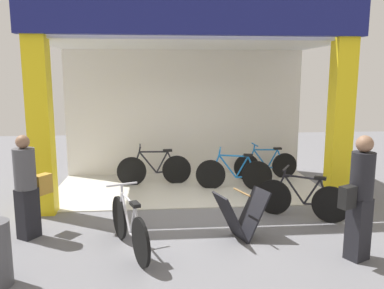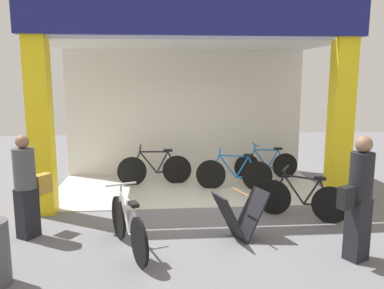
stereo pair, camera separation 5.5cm
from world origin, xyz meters
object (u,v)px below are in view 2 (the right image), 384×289
object	(u,v)px
bicycle_inside_2	(266,165)
sandwich_board_sign	(240,215)
bicycle_inside_1	(234,174)
pedestrian_0	(359,197)
bicycle_inside_0	(155,169)
bicycle_parked_1	(128,226)
pedestrian_1	(27,185)
bicycle_parked_0	(301,199)

from	to	relation	value
bicycle_inside_2	sandwich_board_sign	world-z (taller)	bicycle_inside_2
bicycle_inside_1	bicycle_inside_2	world-z (taller)	bicycle_inside_1
pedestrian_0	bicycle_inside_0	bearing A→B (deg)	124.80
bicycle_inside_2	pedestrian_0	size ratio (longest dim) A/B	0.92
bicycle_parked_1	pedestrian_1	size ratio (longest dim) A/B	0.98
bicycle_inside_2	bicycle_inside_0	bearing A→B (deg)	-173.47
bicycle_inside_2	pedestrian_1	size ratio (longest dim) A/B	0.98
bicycle_inside_1	pedestrian_0	bearing A→B (deg)	-73.31
bicycle_inside_0	bicycle_inside_1	bearing A→B (deg)	-17.62
bicycle_inside_0	pedestrian_0	bearing A→B (deg)	-55.20
bicycle_inside_1	bicycle_parked_1	distance (m)	3.68
bicycle_parked_0	pedestrian_0	world-z (taller)	pedestrian_0
sandwich_board_sign	bicycle_inside_0	bearing A→B (deg)	112.90
bicycle_parked_0	bicycle_parked_1	size ratio (longest dim) A/B	0.89
bicycle_inside_1	bicycle_parked_0	bearing A→B (deg)	-65.34
bicycle_parked_1	pedestrian_0	distance (m)	3.29
pedestrian_1	pedestrian_0	bearing A→B (deg)	-14.04
bicycle_parked_1	pedestrian_1	bearing A→B (deg)	157.59
sandwich_board_sign	bicycle_inside_2	bearing A→B (deg)	68.83
bicycle_inside_1	pedestrian_1	xyz separation A→B (m)	(-3.76, -2.33, 0.47)
bicycle_parked_0	bicycle_parked_1	distance (m)	3.20
bicycle_inside_0	pedestrian_1	bearing A→B (deg)	-124.10
bicycle_parked_1	sandwich_board_sign	world-z (taller)	bicycle_parked_1
pedestrian_0	pedestrian_1	bearing A→B (deg)	165.96
bicycle_inside_1	pedestrian_1	size ratio (longest dim) A/B	1.02
sandwich_board_sign	bicycle_parked_1	bearing A→B (deg)	-170.35
bicycle_inside_2	bicycle_parked_0	size ratio (longest dim) A/B	1.12
bicycle_parked_0	pedestrian_0	distance (m)	1.74
pedestrian_0	pedestrian_1	xyz separation A→B (m)	(-4.82, 1.21, -0.07)
bicycle_inside_2	sandwich_board_sign	distance (m)	3.85
bicycle_inside_0	bicycle_inside_2	bearing A→B (deg)	6.53
bicycle_inside_2	pedestrian_0	xyz separation A→B (m)	(0.08, -4.42, 0.56)
pedestrian_1	bicycle_parked_0	bearing A→B (deg)	5.34
bicycle_inside_0	bicycle_parked_1	distance (m)	3.59
bicycle_inside_2	bicycle_parked_1	bearing A→B (deg)	-128.74
bicycle_inside_0	pedestrian_1	distance (m)	3.53
bicycle_inside_2	bicycle_parked_1	distance (m)	4.98
bicycle_inside_0	bicycle_parked_0	xyz separation A→B (m)	(2.67, -2.47, -0.02)
bicycle_inside_0	bicycle_inside_2	distance (m)	2.79
bicycle_inside_1	pedestrian_0	distance (m)	3.73
bicycle_parked_1	bicycle_inside_0	bearing A→B (deg)	84.50
bicycle_parked_1	pedestrian_0	bearing A→B (deg)	-9.53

